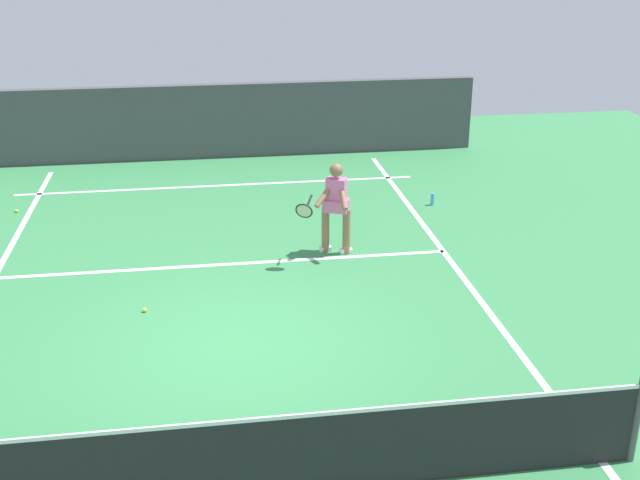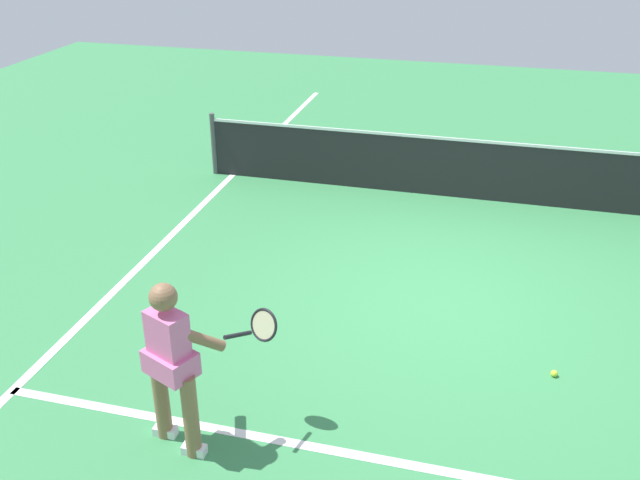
# 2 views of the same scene
# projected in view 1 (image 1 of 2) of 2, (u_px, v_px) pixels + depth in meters

# --- Properties ---
(ground_plane) EXTENTS (24.06, 24.06, 0.00)m
(ground_plane) POSITION_uv_depth(u_px,v_px,m) (236.00, 344.00, 10.55)
(ground_plane) COLOR #38844C
(court_back_wall) EXTENTS (12.27, 0.24, 1.71)m
(court_back_wall) POSITION_uv_depth(u_px,v_px,m) (214.00, 121.00, 18.42)
(court_back_wall) COLOR #47474C
(court_back_wall) RESTS_ON ground
(baseline_marking) EXTENTS (8.27, 0.10, 0.01)m
(baseline_marking) POSITION_uv_depth(u_px,v_px,m) (219.00, 186.00, 16.73)
(baseline_marking) COLOR white
(baseline_marking) RESTS_ON ground
(service_line_marking) EXTENTS (7.27, 0.10, 0.01)m
(service_line_marking) POSITION_uv_depth(u_px,v_px,m) (227.00, 264.00, 12.95)
(service_line_marking) COLOR white
(service_line_marking) RESTS_ON ground
(sideline_left_marking) EXTENTS (0.10, 16.51, 0.01)m
(sideline_left_marking) POSITION_uv_depth(u_px,v_px,m) (498.00, 324.00, 11.05)
(sideline_left_marking) COLOR white
(sideline_left_marking) RESTS_ON ground
(court_net) EXTENTS (7.95, 0.08, 1.00)m
(court_net) POSITION_uv_depth(u_px,v_px,m) (250.00, 458.00, 7.58)
(court_net) COLOR #4C4C51
(court_net) RESTS_ON ground
(tennis_player) EXTENTS (1.02, 0.84, 1.55)m
(tennis_player) POSITION_uv_depth(u_px,v_px,m) (335.00, 205.00, 13.09)
(tennis_player) COLOR #8C6647
(tennis_player) RESTS_ON ground
(tennis_ball_near) EXTENTS (0.07, 0.07, 0.07)m
(tennis_ball_near) POSITION_uv_depth(u_px,v_px,m) (145.00, 310.00, 11.38)
(tennis_ball_near) COLOR #D1E533
(tennis_ball_near) RESTS_ON ground
(tennis_ball_mid) EXTENTS (0.07, 0.07, 0.07)m
(tennis_ball_mid) POSITION_uv_depth(u_px,v_px,m) (16.00, 211.00, 15.21)
(tennis_ball_mid) COLOR #D1E533
(tennis_ball_mid) RESTS_ON ground
(water_bottle) EXTENTS (0.07, 0.07, 0.24)m
(water_bottle) POSITION_uv_depth(u_px,v_px,m) (432.00, 199.00, 15.58)
(water_bottle) COLOR #4C9EE5
(water_bottle) RESTS_ON ground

